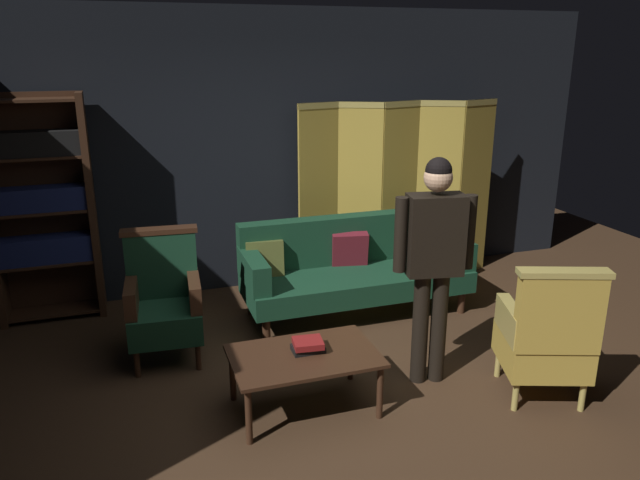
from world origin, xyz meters
The scene contains 11 objects.
ground_plane centered at (0.00, 0.00, 0.00)m, with size 10.00×10.00×0.00m, color #3D2819.
back_wall centered at (0.00, 2.45, 1.40)m, with size 7.20×0.10×2.80m, color black.
folding_screen centered at (1.31, 2.10, 0.99)m, with size 2.17×0.34×1.90m.
bookshelf centered at (-2.15, 2.19, 1.07)m, with size 0.90×0.32×2.05m.
velvet_couch centered at (0.55, 1.45, 0.45)m, with size 2.12×0.78×0.88m.
coffee_table centered at (-0.39, -0.02, 0.37)m, with size 1.00×0.64×0.42m.
armchair_gilt_accent centered at (1.26, -0.43, 0.49)m, with size 0.74×0.74×1.04m.
armchair_wing_left centered at (-1.22, 1.07, 0.49)m, with size 0.63×0.62×1.04m.
standing_figure centered at (0.61, 0.06, 1.03)m, with size 0.58×0.28×1.70m.
book_black_cloth centered at (-0.35, 0.01, 0.44)m, with size 0.22×0.14×0.04m, color black.
book_red_leather centered at (-0.35, 0.01, 0.48)m, with size 0.20×0.18×0.04m, color maroon.
Camera 1 is at (-1.47, -3.58, 2.41)m, focal length 34.20 mm.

